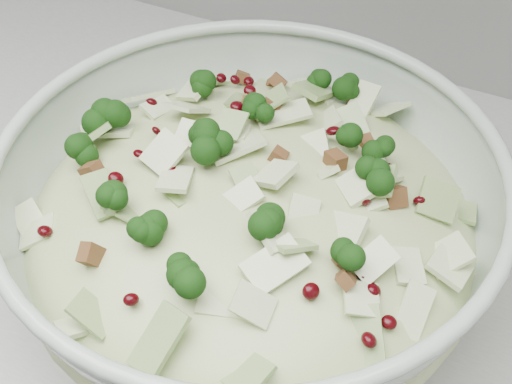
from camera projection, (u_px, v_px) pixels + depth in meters
mixing_bowl at (251, 228)px, 0.56m from camera, size 0.48×0.48×0.15m
salad at (250, 206)px, 0.54m from camera, size 0.50×0.50×0.15m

